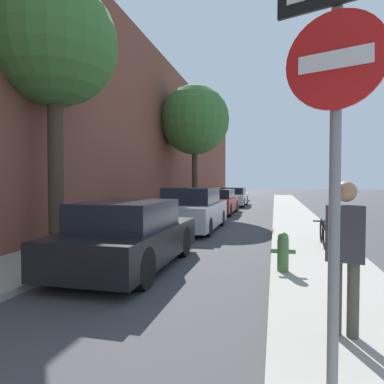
{
  "coord_description": "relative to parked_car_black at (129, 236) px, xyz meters",
  "views": [
    {
      "loc": [
        1.97,
        0.47,
        1.78
      ],
      "look_at": [
        -0.51,
        10.71,
        1.43
      ],
      "focal_mm": 32.06,
      "sensor_mm": 36.0,
      "label": 1
    }
  ],
  "objects": [
    {
      "name": "parked_car_white",
      "position": [
        0.06,
        17.97,
        -0.03
      ],
      "size": [
        1.7,
        4.34,
        1.3
      ],
      "color": "black",
      "rests_on": "ground"
    },
    {
      "name": "sidewalk_right",
      "position": [
        3.81,
        9.11,
        -0.6
      ],
      "size": [
        2.0,
        52.0,
        0.12
      ],
      "color": "#9E998E",
      "rests_on": "ground"
    },
    {
      "name": "pedestrian",
      "position": [
        3.61,
        -2.53,
        0.41
      ],
      "size": [
        0.41,
        0.27,
        1.65
      ],
      "rotation": [
        0.0,
        0.0,
        2.93
      ],
      "color": "#4C473D",
      "rests_on": "sidewalk_right"
    },
    {
      "name": "traffic_sign_post",
      "position": [
        3.23,
        -4.15,
        1.41
      ],
      "size": [
        0.68,
        0.27,
        2.94
      ],
      "rotation": [
        0.0,
        0.0,
        -0.35
      ],
      "color": "gray",
      "rests_on": "sidewalk_right"
    },
    {
      "name": "ground_plane",
      "position": [
        0.91,
        9.11,
        -0.66
      ],
      "size": [
        120.0,
        120.0,
        0.0
      ],
      "primitive_type": "plane",
      "color": "#3D3D3F"
    },
    {
      "name": "parked_car_black",
      "position": [
        0.0,
        0.0,
        0.0
      ],
      "size": [
        1.78,
        4.06,
        1.37
      ],
      "color": "black",
      "rests_on": "ground"
    },
    {
      "name": "building_facade_left",
      "position": [
        -3.34,
        9.11,
        3.59
      ],
      "size": [
        0.7,
        52.0,
        8.49
      ],
      "color": "brown",
      "rests_on": "ground"
    },
    {
      "name": "parked_car_red",
      "position": [
        -0.05,
        11.82,
        -0.02
      ],
      "size": [
        1.69,
        4.53,
        1.32
      ],
      "color": "black",
      "rests_on": "ground"
    },
    {
      "name": "street_tree_near",
      "position": [
        -2.41,
        1.04,
        4.45
      ],
      "size": [
        3.08,
        3.08,
        6.58
      ],
      "color": "#423323",
      "rests_on": "sidewalk_left"
    },
    {
      "name": "street_tree_far",
      "position": [
        -1.42,
        11.95,
        4.44
      ],
      "size": [
        3.79,
        3.79,
        6.89
      ],
      "color": "#423323",
      "rests_on": "sidewalk_left"
    },
    {
      "name": "bicycle",
      "position": [
        4.08,
        2.84,
        -0.2
      ],
      "size": [
        0.44,
        1.58,
        0.65
      ],
      "rotation": [
        0.0,
        0.0,
        -0.04
      ],
      "color": "black",
      "rests_on": "sidewalk_right"
    },
    {
      "name": "fire_hydrant",
      "position": [
        3.03,
        0.03,
        -0.17
      ],
      "size": [
        0.44,
        0.2,
        0.72
      ],
      "color": "#47703D",
      "rests_on": "sidewalk_right"
    },
    {
      "name": "sidewalk_left",
      "position": [
        -1.99,
        9.11,
        -0.6
      ],
      "size": [
        2.0,
        52.0,
        0.12
      ],
      "color": "#9E998E",
      "rests_on": "ground"
    },
    {
      "name": "parked_car_silver",
      "position": [
        0.0,
        5.59,
        0.07
      ],
      "size": [
        1.83,
        4.49,
        1.54
      ],
      "color": "black",
      "rests_on": "ground"
    }
  ]
}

